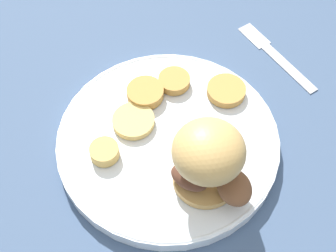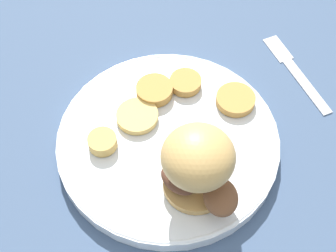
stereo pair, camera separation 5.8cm
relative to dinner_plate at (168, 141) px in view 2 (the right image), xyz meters
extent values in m
plane|color=#3D5170|center=(0.00, 0.00, -0.01)|extent=(4.00, 4.00, 0.00)
cylinder|color=white|center=(0.00, 0.00, 0.00)|extent=(0.29, 0.29, 0.02)
torus|color=white|center=(0.00, 0.00, 0.01)|extent=(0.29, 0.29, 0.01)
cylinder|color=tan|center=(0.04, 0.07, 0.02)|extent=(0.08, 0.08, 0.01)
ellipsoid|color=#563323|center=(0.05, 0.05, 0.03)|extent=(0.03, 0.05, 0.02)
ellipsoid|color=brown|center=(0.04, 0.11, 0.04)|extent=(0.06, 0.06, 0.02)
ellipsoid|color=#4C281E|center=(0.04, 0.06, 0.04)|extent=(0.05, 0.05, 0.02)
ellipsoid|color=brown|center=(0.03, 0.04, 0.04)|extent=(0.05, 0.04, 0.01)
ellipsoid|color=tan|center=(0.04, 0.07, 0.08)|extent=(0.08, 0.08, 0.06)
cylinder|color=#BC8942|center=(-0.05, -0.06, 0.02)|extent=(0.05, 0.05, 0.01)
cylinder|color=#BC8942|center=(-0.08, -0.03, 0.02)|extent=(0.04, 0.04, 0.01)
cylinder|color=#BC8942|center=(-0.10, 0.04, 0.02)|extent=(0.05, 0.05, 0.01)
cylinder|color=tan|center=(0.06, -0.06, 0.02)|extent=(0.04, 0.04, 0.02)
cylinder|color=#DBB766|center=(0.00, -0.05, 0.01)|extent=(0.06, 0.06, 0.01)
cube|color=silver|center=(-0.20, 0.10, -0.01)|extent=(0.07, 0.10, 0.00)
cube|color=silver|center=(-0.24, 0.03, -0.01)|extent=(0.05, 0.06, 0.00)
camera|label=1|loc=(0.29, 0.14, 0.52)|focal=50.00mm
camera|label=2|loc=(0.26, 0.19, 0.52)|focal=50.00mm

